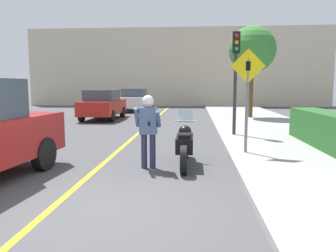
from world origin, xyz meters
The scene contains 12 objects.
ground_plane centered at (0.00, 0.00, 0.00)m, with size 80.00×80.00×0.00m, color #424244.
sidewalk_curb centered at (4.80, 4.00, 0.07)m, with size 4.40×44.00×0.14m.
road_center_line centered at (-0.60, 6.00, 0.00)m, with size 0.12×36.00×0.01m.
building_backdrop centered at (0.00, 26.00, 3.59)m, with size 28.00×1.20×7.17m.
motorcycle centered at (1.43, 2.86, 0.51)m, with size 0.62×2.23×1.31m.
person_biker centered at (0.59, 2.53, 1.05)m, with size 0.59×0.47×1.72m.
crossing_sign centered at (3.05, 3.91, 1.80)m, with size 0.91×0.08×2.76m.
traffic_light centered at (3.13, 7.15, 2.71)m, with size 0.26×0.30×3.69m.
hedge_row centered at (5.60, 4.70, 0.64)m, with size 0.90×5.16×1.01m.
street_tree centered at (4.84, 13.87, 3.88)m, with size 2.59×2.59×5.06m.
parked_car_red centered at (-3.52, 13.29, 0.86)m, with size 1.88×4.20×1.68m.
parked_car_white centered at (-2.79, 19.36, 0.86)m, with size 1.88×4.20×1.68m.
Camera 1 is at (1.65, -4.96, 1.95)m, focal length 35.00 mm.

